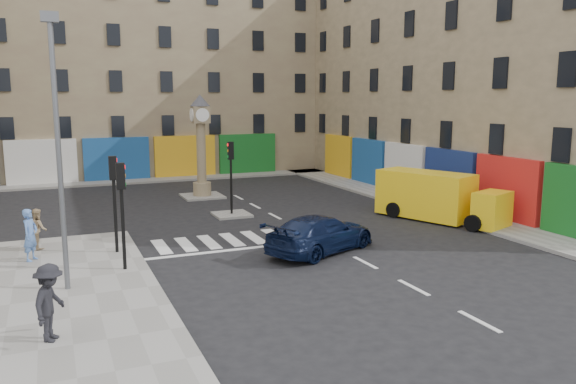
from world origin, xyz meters
TOP-DOWN VIEW (x-y plane):
  - ground at (0.00, 0.00)m, footprint 120.00×120.00m
  - sidewalk_left at (-11.00, -2.00)m, footprint 7.00×16.00m
  - sidewalk_right at (8.70, 10.00)m, footprint 2.60×30.00m
  - sidewalk_far at (-4.00, 22.20)m, footprint 32.00×2.40m
  - island_near at (-2.00, 8.00)m, footprint 1.80×1.80m
  - island_far at (-2.00, 14.00)m, footprint 2.40×2.40m
  - building_right at (15.00, 10.00)m, footprint 10.00×30.00m
  - building_far at (-4.00, 28.00)m, footprint 32.00×10.00m
  - traffic_light_left_near at (-8.30, 0.20)m, footprint 0.28×0.22m
  - traffic_light_left_far at (-8.30, 2.60)m, footprint 0.28×0.22m
  - traffic_light_island at (-2.00, 8.00)m, footprint 0.28×0.22m
  - lamp_post at (-10.20, -1.20)m, footprint 0.50×0.25m
  - clock_pillar at (-2.00, 14.00)m, footprint 1.20×1.20m
  - navy_sedan at (-0.85, 0.00)m, footprint 5.46×3.97m
  - yellow_van at (7.02, 3.00)m, footprint 4.15×6.74m
  - pedestrian_blue at (-11.29, 2.62)m, footprint 0.74×0.83m
  - pedestrian_tan at (-11.07, 4.31)m, footprint 0.82×0.93m
  - pedestrian_dark at (-10.68, -5.08)m, footprint 1.17×1.43m

SIDE VIEW (x-z plane):
  - ground at x=0.00m, z-range 0.00..0.00m
  - island_near at x=-2.00m, z-range 0.00..0.12m
  - island_far at x=-2.00m, z-range 0.00..0.12m
  - sidewalk_left at x=-11.00m, z-range 0.00..0.15m
  - sidewalk_right at x=8.70m, z-range 0.00..0.15m
  - sidewalk_far at x=-4.00m, z-range 0.00..0.15m
  - navy_sedan at x=-0.85m, z-range 0.00..1.47m
  - pedestrian_tan at x=-11.07m, z-range 0.15..1.75m
  - pedestrian_blue at x=-11.29m, z-range 0.15..2.06m
  - pedestrian_dark at x=-10.68m, z-range 0.15..2.07m
  - yellow_van at x=7.02m, z-range -0.01..2.35m
  - traffic_light_island at x=-2.00m, z-range 0.74..4.44m
  - traffic_light_left_near at x=-8.30m, z-range 0.77..4.47m
  - traffic_light_left_far at x=-8.30m, z-range 0.77..4.47m
  - clock_pillar at x=-2.00m, z-range 0.50..6.60m
  - lamp_post at x=-10.20m, z-range 0.64..8.94m
  - building_right at x=15.00m, z-range 0.00..16.00m
  - building_far at x=-4.00m, z-range 0.00..17.00m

